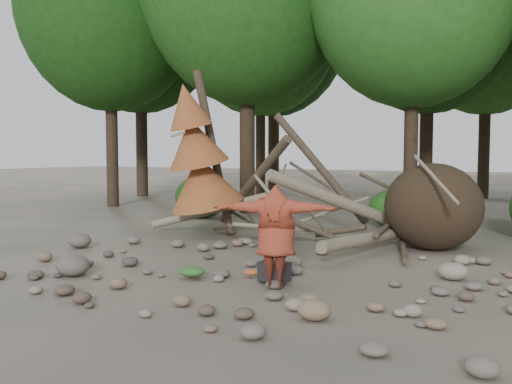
% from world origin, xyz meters
% --- Properties ---
extents(ground, '(120.00, 120.00, 0.00)m').
position_xyz_m(ground, '(0.00, 0.00, 0.00)').
color(ground, '#514C44').
rests_on(ground, ground).
extents(deadfall_pile, '(8.55, 5.24, 3.30)m').
position_xyz_m(deadfall_pile, '(2.02, 4.24, 0.95)').
color(deadfall_pile, '#332619').
rests_on(deadfall_pile, ground).
extents(dead_conifer, '(2.06, 2.16, 4.35)m').
position_xyz_m(dead_conifer, '(-3.12, 3.37, 2.11)').
color(dead_conifer, '#4C3F30').
rests_on(dead_conifer, ground).
extents(bush_left, '(1.80, 1.80, 1.44)m').
position_xyz_m(bush_left, '(-5.50, 7.20, 0.72)').
color(bush_left, '#1B4C14').
rests_on(bush_left, ground).
extents(bush_mid, '(1.40, 1.40, 1.12)m').
position_xyz_m(bush_mid, '(0.80, 7.80, 0.56)').
color(bush_mid, '#25601B').
rests_on(bush_mid, ground).
extents(frisbee_thrower, '(3.20, 1.07, 2.52)m').
position_xyz_m(frisbee_thrower, '(1.07, -0.78, 0.89)').
color(frisbee_thrower, maroon).
rests_on(frisbee_thrower, ground).
extents(backpack, '(0.51, 0.37, 0.32)m').
position_xyz_m(backpack, '(0.88, -0.40, 0.16)').
color(backpack, black).
rests_on(backpack, ground).
extents(cloth_green, '(0.47, 0.39, 0.18)m').
position_xyz_m(cloth_green, '(-0.57, -0.72, 0.09)').
color(cloth_green, '#2E6528').
rests_on(cloth_green, ground).
extents(cloth_orange, '(0.28, 0.23, 0.10)m').
position_xyz_m(cloth_orange, '(0.29, -0.14, 0.05)').
color(cloth_orange, '#C25521').
rests_on(cloth_orange, ground).
extents(boulder_front_left, '(0.64, 0.57, 0.38)m').
position_xyz_m(boulder_front_left, '(-2.62, -1.49, 0.19)').
color(boulder_front_left, '#625A51').
rests_on(boulder_front_left, ground).
extents(boulder_front_right, '(0.46, 0.41, 0.27)m').
position_xyz_m(boulder_front_right, '(2.23, -2.01, 0.14)').
color(boulder_front_right, '#816B50').
rests_on(boulder_front_right, ground).
extents(boulder_mid_right, '(0.51, 0.46, 0.31)m').
position_xyz_m(boulder_mid_right, '(3.49, 1.34, 0.15)').
color(boulder_mid_right, gray).
rests_on(boulder_mid_right, ground).
extents(boulder_mid_left, '(0.56, 0.51, 0.34)m').
position_xyz_m(boulder_mid_left, '(-4.74, 0.81, 0.17)').
color(boulder_mid_left, '#5F5850').
rests_on(boulder_mid_left, ground).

